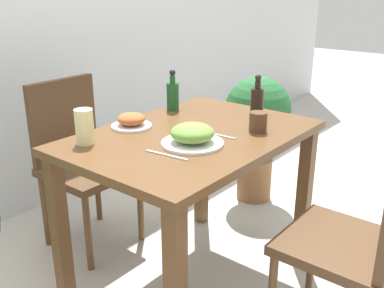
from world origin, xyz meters
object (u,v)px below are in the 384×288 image
at_px(chair_near, 365,236).
at_px(condiment_bottle, 257,101).
at_px(sauce_bottle, 173,95).
at_px(potted_plant_right, 257,121).
at_px(juice_glass, 84,127).
at_px(chair_far, 79,154).
at_px(food_plate, 192,135).
at_px(side_plate, 131,121).
at_px(drink_cup, 258,122).

relative_size(chair_near, condiment_bottle, 4.32).
xyz_separation_m(sauce_bottle, potted_plant_right, (0.73, -0.07, -0.30)).
bearing_deg(juice_glass, potted_plant_right, -0.34).
relative_size(chair_far, condiment_bottle, 4.32).
height_order(chair_far, condiment_bottle, condiment_bottle).
distance_m(chair_near, condiment_bottle, 0.80).
bearing_deg(chair_far, juice_glass, -122.96).
relative_size(chair_near, sauce_bottle, 4.32).
xyz_separation_m(food_plate, side_plate, (0.01, 0.35, -0.01)).
bearing_deg(sauce_bottle, food_plate, -130.33).
distance_m(food_plate, potted_plant_right, 1.15).
height_order(side_plate, condiment_bottle, condiment_bottle).
xyz_separation_m(chair_far, food_plate, (-0.04, -0.81, 0.29)).
distance_m(sauce_bottle, potted_plant_right, 0.79).
height_order(chair_far, drink_cup, chair_far).
height_order(chair_far, side_plate, chair_far).
distance_m(side_plate, drink_cup, 0.56).
relative_size(food_plate, juice_glass, 1.76).
xyz_separation_m(food_plate, juice_glass, (-0.26, 0.34, 0.03)).
distance_m(chair_far, sauce_bottle, 0.60).
bearing_deg(drink_cup, food_plate, 159.52).
xyz_separation_m(chair_far, potted_plant_right, (1.02, -0.47, 0.03)).
distance_m(chair_far, side_plate, 0.54).
bearing_deg(chair_near, chair_far, -84.62).
bearing_deg(potted_plant_right, sauce_bottle, 174.85).
height_order(chair_near, food_plate, chair_near).
distance_m(drink_cup, juice_glass, 0.73).
bearing_deg(chair_far, sauce_bottle, -54.38).
height_order(chair_near, drink_cup, chair_near).
bearing_deg(potted_plant_right, drink_cup, -149.46).
bearing_deg(food_plate, drink_cup, -20.48).
relative_size(chair_near, potted_plant_right, 1.09).
bearing_deg(food_plate, chair_far, 86.81).
bearing_deg(sauce_bottle, juice_glass, -174.47).
bearing_deg(drink_cup, chair_far, 105.92).
distance_m(food_plate, drink_cup, 0.33).
height_order(chair_near, potted_plant_right, chair_near).
relative_size(chair_far, food_plate, 3.56).
height_order(chair_far, potted_plant_right, chair_far).
bearing_deg(potted_plant_right, chair_far, 155.08).
bearing_deg(condiment_bottle, potted_plant_right, 29.79).
bearing_deg(sauce_bottle, condiment_bottle, -68.09).
distance_m(condiment_bottle, potted_plant_right, 0.72).
distance_m(side_plate, potted_plant_right, 1.09).
bearing_deg(sauce_bottle, side_plate, -171.92).
xyz_separation_m(drink_cup, juice_glass, (-0.57, 0.46, 0.03)).
height_order(food_plate, sauce_bottle, sauce_bottle).
bearing_deg(chair_far, chair_near, -84.62).
xyz_separation_m(food_plate, condiment_bottle, (0.50, 0.01, 0.04)).
xyz_separation_m(side_plate, drink_cup, (0.30, -0.47, 0.01)).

